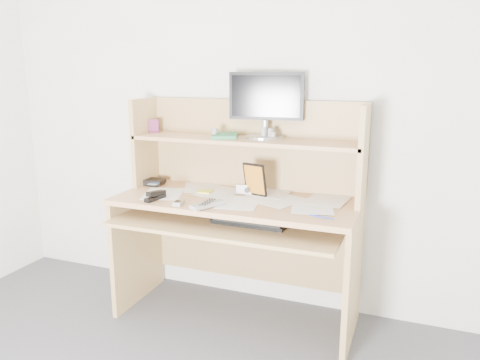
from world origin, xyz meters
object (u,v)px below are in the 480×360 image
(keyboard, at_px, (250,222))
(game_case, at_px, (255,180))
(desk, at_px, (241,204))
(tv_remote, at_px, (207,205))
(monitor, at_px, (266,103))

(keyboard, relative_size, game_case, 2.14)
(keyboard, distance_m, game_case, 0.28)
(keyboard, height_order, game_case, game_case)
(desk, distance_m, tv_remote, 0.32)
(desk, height_order, game_case, desk)
(tv_remote, xyz_separation_m, monitor, (0.18, 0.44, 0.52))
(desk, height_order, keyboard, desk)
(monitor, bearing_deg, game_case, -102.65)
(keyboard, distance_m, tv_remote, 0.25)
(game_case, bearing_deg, keyboard, -63.97)
(monitor, bearing_deg, keyboard, -92.33)
(tv_remote, height_order, monitor, monitor)
(game_case, bearing_deg, tv_remote, -104.81)
(desk, relative_size, game_case, 7.16)
(keyboard, height_order, tv_remote, tv_remote)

